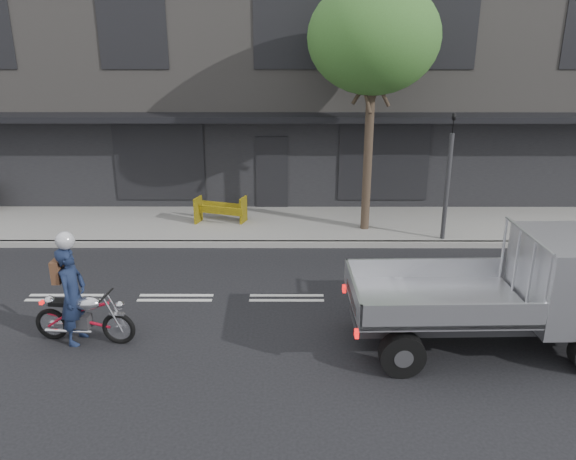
# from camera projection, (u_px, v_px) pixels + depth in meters

# --- Properties ---
(ground) EXTENTS (80.00, 80.00, 0.00)m
(ground) POSITION_uv_depth(u_px,v_px,m) (287.00, 298.00, 12.09)
(ground) COLOR black
(ground) RESTS_ON ground
(sidewalk) EXTENTS (32.00, 3.20, 0.15)m
(sidewalk) POSITION_uv_depth(u_px,v_px,m) (287.00, 225.00, 16.50)
(sidewalk) COLOR gray
(sidewalk) RESTS_ON ground
(kerb) EXTENTS (32.00, 0.20, 0.15)m
(kerb) POSITION_uv_depth(u_px,v_px,m) (287.00, 244.00, 14.99)
(kerb) COLOR gray
(kerb) RESTS_ON ground
(building_main) EXTENTS (26.00, 10.00, 8.00)m
(building_main) POSITION_uv_depth(u_px,v_px,m) (288.00, 72.00, 21.43)
(building_main) COLOR slate
(building_main) RESTS_ON ground
(street_tree) EXTENTS (3.40, 3.40, 6.74)m
(street_tree) POSITION_uv_depth(u_px,v_px,m) (373.00, 38.00, 14.30)
(street_tree) COLOR #382B21
(street_tree) RESTS_ON ground
(traffic_light_pole) EXTENTS (0.12, 0.12, 3.50)m
(traffic_light_pole) POSITION_uv_depth(u_px,v_px,m) (447.00, 185.00, 14.69)
(traffic_light_pole) COLOR #2D2D30
(traffic_light_pole) RESTS_ON ground
(motorcycle) EXTENTS (1.92, 0.56, 0.99)m
(motorcycle) POSITION_uv_depth(u_px,v_px,m) (84.00, 316.00, 10.25)
(motorcycle) COLOR black
(motorcycle) RESTS_ON ground
(rider) EXTENTS (0.52, 0.72, 1.84)m
(rider) POSITION_uv_depth(u_px,v_px,m) (73.00, 296.00, 10.12)
(rider) COLOR #16203C
(rider) RESTS_ON ground
(flatbed_ute) EXTENTS (4.80, 2.09, 2.20)m
(flatbed_ute) POSITION_uv_depth(u_px,v_px,m) (548.00, 283.00, 9.83)
(flatbed_ute) COLOR black
(flatbed_ute) RESTS_ON ground
(construction_barrier) EXTENTS (1.52, 0.97, 0.79)m
(construction_barrier) POSITION_uv_depth(u_px,v_px,m) (220.00, 211.00, 16.18)
(construction_barrier) COLOR yellow
(construction_barrier) RESTS_ON sidewalk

